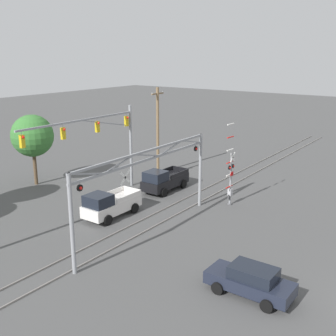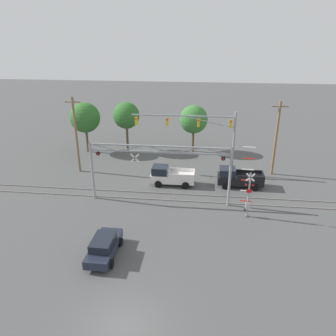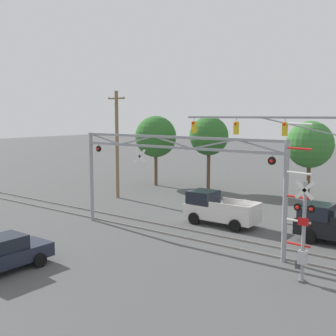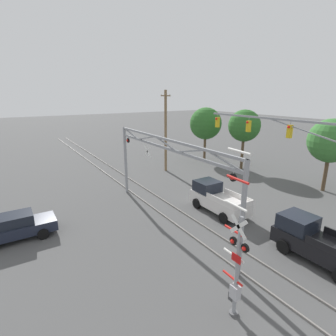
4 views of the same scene
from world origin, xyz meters
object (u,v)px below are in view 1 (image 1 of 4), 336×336
object	(u,v)px
crossing_signal_mast	(230,178)
utility_pole_right	(158,130)
background_tree_far_right_verge	(32,136)
pickup_truck_lead	(109,205)
traffic_signal_span	(105,135)
sedan_waiting	(250,281)
pickup_truck_following	(164,180)
crossing_gantry	(147,174)

from	to	relation	value
crossing_signal_mast	utility_pole_right	xyz separation A→B (m)	(3.96, 10.11, 2.14)
background_tree_far_right_verge	pickup_truck_lead	bearing A→B (deg)	-99.94
traffic_signal_span	utility_pole_right	bearing A→B (deg)	3.76
sedan_waiting	utility_pole_right	distance (m)	22.86
traffic_signal_span	pickup_truck_following	distance (m)	6.44
crossing_gantry	pickup_truck_following	size ratio (longest dim) A/B	2.79
crossing_signal_mast	traffic_signal_span	world-z (taller)	traffic_signal_span
utility_pole_right	sedan_waiting	bearing A→B (deg)	-131.21
pickup_truck_following	utility_pole_right	size ratio (longest dim) A/B	0.56
sedan_waiting	traffic_signal_span	bearing A→B (deg)	66.90
traffic_signal_span	pickup_truck_lead	distance (m)	6.61
pickup_truck_following	background_tree_far_right_verge	world-z (taller)	background_tree_far_right_verge
crossing_signal_mast	sedan_waiting	world-z (taller)	crossing_signal_mast
crossing_gantry	utility_pole_right	xyz separation A→B (m)	(12.01, 8.24, 0.28)
crossing_gantry	traffic_signal_span	world-z (taller)	traffic_signal_span
crossing_signal_mast	background_tree_far_right_verge	size ratio (longest dim) A/B	1.02
crossing_signal_mast	sedan_waiting	size ratio (longest dim) A/B	1.51
pickup_truck_following	sedan_waiting	world-z (taller)	pickup_truck_following
crossing_signal_mast	pickup_truck_following	bearing A→B (deg)	92.61
sedan_waiting	utility_pole_right	size ratio (longest dim) A/B	0.51
crossing_gantry	utility_pole_right	bearing A→B (deg)	34.46
traffic_signal_span	utility_pole_right	xyz separation A→B (m)	(7.85, 0.52, -0.77)
pickup_truck_lead	traffic_signal_span	bearing A→B (deg)	45.70
crossing_signal_mast	pickup_truck_following	size ratio (longest dim) A/B	1.38
sedan_waiting	background_tree_far_right_verge	xyz separation A→B (m)	(5.39, 23.84, 3.72)
crossing_gantry	crossing_signal_mast	world-z (taller)	crossing_signal_mast
pickup_truck_lead	background_tree_far_right_verge	size ratio (longest dim) A/B	0.73
crossing_signal_mast	background_tree_far_right_verge	xyz separation A→B (m)	(-5.53, 16.96, 2.27)
crossing_gantry	traffic_signal_span	xyz separation A→B (m)	(4.16, 7.72, 1.05)
utility_pole_right	traffic_signal_span	bearing A→B (deg)	-176.24
pickup_truck_following	sedan_waiting	xyz separation A→B (m)	(-10.63, -13.17, -0.17)
crossing_signal_mast	pickup_truck_lead	world-z (taller)	crossing_signal_mast
crossing_gantry	pickup_truck_following	world-z (taller)	crossing_gantry
pickup_truck_lead	pickup_truck_following	world-z (taller)	same
pickup_truck_lead	sedan_waiting	size ratio (longest dim) A/B	1.07
pickup_truck_following	crossing_gantry	bearing A→B (deg)	-150.31
traffic_signal_span	background_tree_far_right_verge	distance (m)	7.58
sedan_waiting	pickup_truck_following	bearing A→B (deg)	51.10
sedan_waiting	utility_pole_right	world-z (taller)	utility_pole_right
crossing_gantry	crossing_signal_mast	xyz separation A→B (m)	(8.04, -1.87, -1.86)
pickup_truck_following	background_tree_far_right_verge	distance (m)	12.41
traffic_signal_span	utility_pole_right	distance (m)	7.91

